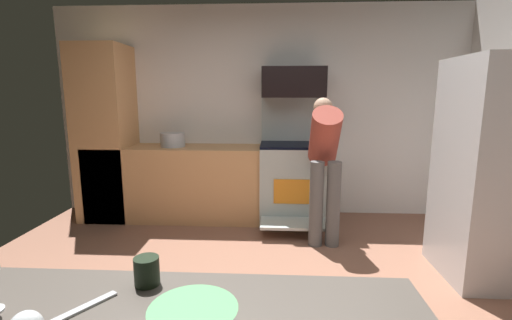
% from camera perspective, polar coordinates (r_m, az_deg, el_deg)
% --- Properties ---
extents(ground_plane, '(5.20, 4.80, 0.02)m').
position_cam_1_polar(ground_plane, '(2.72, -1.05, -23.74)').
color(ground_plane, '#8B5C48').
extents(wall_back, '(5.20, 0.12, 2.60)m').
position_cam_1_polar(wall_back, '(4.60, 1.03, 7.64)').
color(wall_back, silver).
rests_on(wall_back, ground).
extents(lower_cabinet_run, '(2.40, 0.60, 0.90)m').
position_cam_1_polar(lower_cabinet_run, '(4.49, -10.75, -3.58)').
color(lower_cabinet_run, tan).
rests_on(lower_cabinet_run, ground).
extents(cabinet_column, '(0.60, 0.60, 2.10)m').
position_cam_1_polar(cabinet_column, '(4.73, -22.87, 3.87)').
color(cabinet_column, tan).
rests_on(cabinet_column, ground).
extents(oven_range, '(0.76, 1.00, 1.49)m').
position_cam_1_polar(oven_range, '(4.34, 5.78, -3.18)').
color(oven_range, '#B1BFBB').
rests_on(oven_range, ground).
extents(microwave, '(0.74, 0.38, 0.35)m').
position_cam_1_polar(microwave, '(4.32, 6.01, 12.22)').
color(microwave, black).
rests_on(microwave, oven_range).
extents(refrigerator, '(0.87, 0.78, 1.82)m').
position_cam_1_polar(refrigerator, '(3.52, 34.95, -1.48)').
color(refrigerator, silver).
rests_on(refrigerator, ground).
extents(person_cook, '(0.31, 0.61, 1.49)m').
position_cam_1_polar(person_cook, '(3.69, 10.90, 0.26)').
color(person_cook, '#5B5B5B').
rests_on(person_cook, ground).
extents(mixing_bowl_large, '(0.24, 0.24, 0.07)m').
position_cam_1_polar(mixing_bowl_large, '(1.04, -9.98, -23.87)').
color(mixing_bowl_large, '#539B5F').
rests_on(mixing_bowl_large, counter_island).
extents(mug_tea, '(0.08, 0.08, 0.09)m').
position_cam_1_polar(mug_tea, '(1.28, -17.06, -16.59)').
color(mug_tea, black).
rests_on(mug_tea, counter_island).
extents(knife_paring, '(0.17, 0.23, 0.01)m').
position_cam_1_polar(knife_paring, '(1.22, -27.26, -20.92)').
color(knife_paring, '#B7BABF').
rests_on(knife_paring, counter_island).
extents(stock_pot, '(0.30, 0.30, 0.17)m').
position_cam_1_polar(stock_pot, '(4.44, -13.17, 3.18)').
color(stock_pot, '#B1B7BF').
rests_on(stock_pot, lower_cabinet_run).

